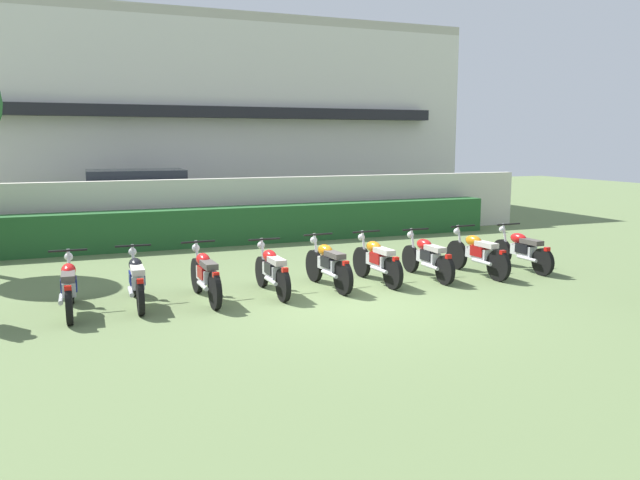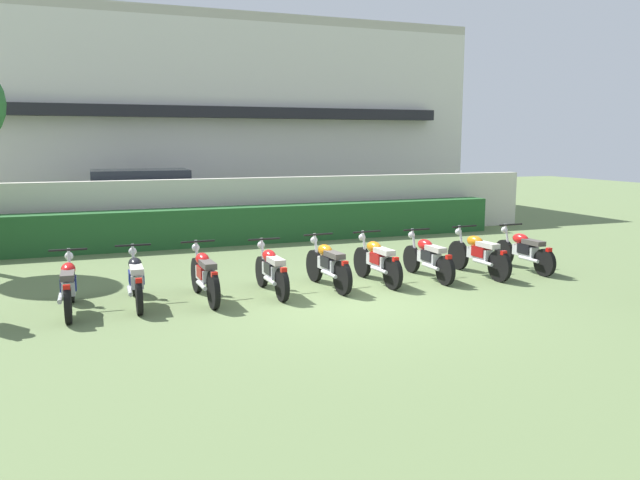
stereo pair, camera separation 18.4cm
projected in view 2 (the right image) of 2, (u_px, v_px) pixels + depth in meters
name	position (u px, v px, depth m)	size (l,w,h in m)	color
ground	(350.00, 302.00, 10.77)	(60.00, 60.00, 0.00)	#607547
building	(196.00, 121.00, 23.41)	(19.11, 6.50, 6.89)	silver
compound_wall	(242.00, 209.00, 17.51)	(18.16, 0.30, 1.70)	beige
hedge_row	(249.00, 225.00, 16.92)	(14.53, 0.70, 0.98)	#235628
parked_car	(147.00, 202.00, 18.44)	(4.54, 2.15, 1.89)	silver
motorcycle_in_row_0	(69.00, 285.00, 10.07)	(0.60, 1.93, 0.95)	black
motorcycle_in_row_1	(136.00, 279.00, 10.57)	(0.60, 1.92, 0.94)	black
motorcycle_in_row_2	(204.00, 274.00, 10.84)	(0.60, 1.91, 0.97)	black
motorcycle_in_row_3	(271.00, 270.00, 11.30)	(0.60, 1.79, 0.95)	black
motorcycle_in_row_4	(328.00, 264.00, 11.75)	(0.60, 1.83, 0.97)	black
motorcycle_in_row_5	(377.00, 260.00, 12.16)	(0.60, 1.81, 0.96)	black
motorcycle_in_row_6	(428.00, 257.00, 12.55)	(0.60, 1.85, 0.94)	black
motorcycle_in_row_7	(478.00, 254.00, 12.85)	(0.60, 1.93, 0.97)	black
motorcycle_in_row_8	(524.00, 250.00, 13.32)	(0.60, 1.83, 0.94)	black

